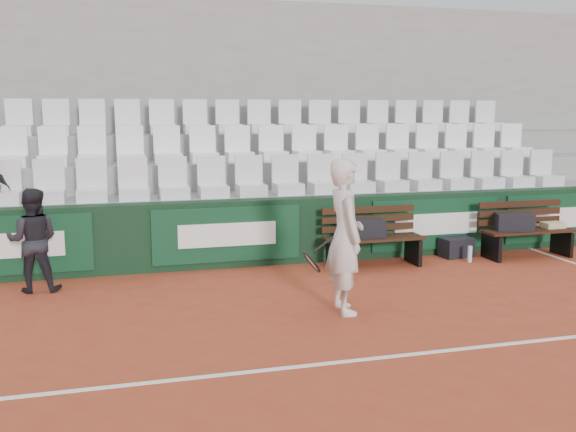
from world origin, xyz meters
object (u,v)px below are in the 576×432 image
object	(u,v)px
tennis_player	(345,236)
water_bottle_far	(470,254)
sports_bag_left	(364,229)
sports_bag_ground	(456,247)
bench_left	(374,252)
sports_bag_right	(514,222)
bench_right	(527,243)
water_bottle_near	(338,258)
ball_kid	(33,240)

from	to	relation	value
tennis_player	water_bottle_far	bearing A→B (deg)	33.56
sports_bag_left	sports_bag_ground	world-z (taller)	sports_bag_left
bench_left	sports_bag_right	distance (m)	2.38
sports_bag_right	water_bottle_far	xyz separation A→B (m)	(-0.81, -0.07, -0.46)
water_bottle_far	tennis_player	size ratio (longest dim) A/B	0.14
bench_left	sports_bag_ground	distance (m)	1.55
bench_right	water_bottle_near	distance (m)	3.14
sports_bag_ground	tennis_player	bearing A→B (deg)	-141.16
water_bottle_near	tennis_player	bearing A→B (deg)	-107.73
ball_kid	bench_left	bearing A→B (deg)	-173.88
bench_left	tennis_player	distance (m)	2.39
bench_right	sports_bag_left	distance (m)	2.80
sports_bag_left	sports_bag_right	xyz separation A→B (m)	(2.52, -0.09, -0.00)
bench_left	sports_bag_ground	world-z (taller)	bench_left
sports_bag_left	water_bottle_near	world-z (taller)	sports_bag_left
water_bottle_far	ball_kid	world-z (taller)	ball_kid
sports_bag_left	tennis_player	xyz separation A→B (m)	(-1.03, -1.98, 0.32)
water_bottle_far	ball_kid	distance (m)	6.35
bench_left	bench_right	world-z (taller)	same
water_bottle_near	sports_bag_right	bearing A→B (deg)	-3.97
sports_bag_right	water_bottle_far	bearing A→B (deg)	-175.29
sports_bag_ground	water_bottle_near	xyz separation A→B (m)	(-2.05, -0.10, -0.03)
sports_bag_left	tennis_player	size ratio (longest dim) A/B	0.35
sports_bag_left	water_bottle_far	xyz separation A→B (m)	(1.71, -0.16, -0.46)
sports_bag_left	sports_bag_right	world-z (taller)	sports_bag_left
bench_left	water_bottle_near	size ratio (longest dim) A/B	5.91
sports_bag_ground	bench_left	bearing A→B (deg)	-171.22
tennis_player	sports_bag_right	bearing A→B (deg)	27.98
bench_left	water_bottle_near	xyz separation A→B (m)	(-0.53, 0.13, -0.10)
water_bottle_near	bench_left	bearing A→B (deg)	-13.95
sports_bag_ground	water_bottle_far	distance (m)	0.37
bench_left	sports_bag_ground	xyz separation A→B (m)	(1.53, 0.24, -0.07)
sports_bag_left	water_bottle_far	size ratio (longest dim) A/B	2.48
bench_left	water_bottle_near	distance (m)	0.55
bench_right	water_bottle_far	bearing A→B (deg)	-177.03
sports_bag_ground	water_bottle_far	world-z (taller)	sports_bag_ground
sports_bag_ground	water_bottle_near	bearing A→B (deg)	-177.10
tennis_player	water_bottle_near	bearing A→B (deg)	72.27
bench_left	sports_bag_right	bearing A→B (deg)	-1.68
water_bottle_near	water_bottle_far	xyz separation A→B (m)	(2.08, -0.27, -0.00)
sports_bag_right	tennis_player	distance (m)	4.04
sports_bag_left	water_bottle_near	bearing A→B (deg)	163.27
tennis_player	ball_kid	bearing A→B (deg)	152.49
tennis_player	bench_right	bearing A→B (deg)	26.25
sports_bag_ground	ball_kid	world-z (taller)	ball_kid
water_bottle_far	tennis_player	bearing A→B (deg)	-146.44
bench_left	ball_kid	bearing A→B (deg)	-178.89
bench_right	sports_bag_right	distance (m)	0.44
water_bottle_near	ball_kid	bearing A→B (deg)	-176.99
sports_bag_left	water_bottle_far	distance (m)	1.78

